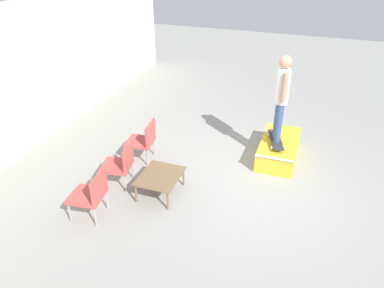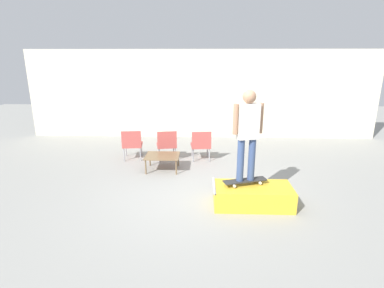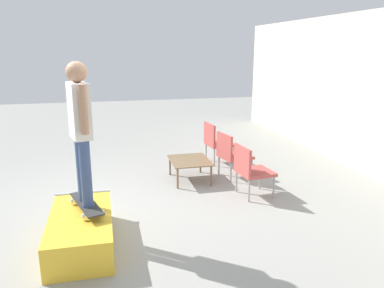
{
  "view_description": "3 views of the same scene",
  "coord_description": "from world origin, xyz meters",
  "px_view_note": "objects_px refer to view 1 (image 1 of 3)",
  "views": [
    {
      "loc": [
        -5.84,
        -0.96,
        4.11
      ],
      "look_at": [
        -0.17,
        1.07,
        0.67
      ],
      "focal_mm": 35.0,
      "sensor_mm": 36.0,
      "label": 1
    },
    {
      "loc": [
        0.08,
        -5.65,
        2.74
      ],
      "look_at": [
        -0.19,
        1.42,
        0.68
      ],
      "focal_mm": 28.0,
      "sensor_mm": 36.0,
      "label": 2
    },
    {
      "loc": [
        5.35,
        -0.05,
        2.33
      ],
      "look_at": [
        -0.5,
        1.34,
        0.79
      ],
      "focal_mm": 35.0,
      "sensor_mm": 36.0,
      "label": 3
    }
  ],
  "objects_px": {
    "person_skater": "(282,92)",
    "patio_chair_center": "(121,163)",
    "patio_chair_right": "(144,139)",
    "skate_ramp_box": "(279,149)",
    "coffee_table": "(160,177)",
    "patio_chair_left": "(91,193)",
    "skateboard_on_ramp": "(276,140)"
  },
  "relations": [
    {
      "from": "patio_chair_center",
      "to": "person_skater",
      "type": "bearing_deg",
      "value": 113.96
    },
    {
      "from": "person_skater",
      "to": "patio_chair_right",
      "type": "distance_m",
      "value": 2.84
    },
    {
      "from": "skate_ramp_box",
      "to": "patio_chair_right",
      "type": "distance_m",
      "value": 2.78
    },
    {
      "from": "skateboard_on_ramp",
      "to": "coffee_table",
      "type": "height_order",
      "value": "skateboard_on_ramp"
    },
    {
      "from": "skateboard_on_ramp",
      "to": "patio_chair_center",
      "type": "relative_size",
      "value": 1.04
    },
    {
      "from": "patio_chair_left",
      "to": "patio_chair_center",
      "type": "height_order",
      "value": "same"
    },
    {
      "from": "patio_chair_center",
      "to": "patio_chair_right",
      "type": "xyz_separation_m",
      "value": [
        0.94,
        -0.0,
        0.0
      ]
    },
    {
      "from": "coffee_table",
      "to": "patio_chair_center",
      "type": "height_order",
      "value": "patio_chair_center"
    },
    {
      "from": "patio_chair_right",
      "to": "patio_chair_center",
      "type": "bearing_deg",
      "value": -6.46
    },
    {
      "from": "patio_chair_left",
      "to": "patio_chair_right",
      "type": "height_order",
      "value": "same"
    },
    {
      "from": "patio_chair_center",
      "to": "patio_chair_right",
      "type": "relative_size",
      "value": 1.0
    },
    {
      "from": "skateboard_on_ramp",
      "to": "person_skater",
      "type": "relative_size",
      "value": 0.51
    },
    {
      "from": "skate_ramp_box",
      "to": "patio_chair_left",
      "type": "height_order",
      "value": "patio_chair_left"
    },
    {
      "from": "skateboard_on_ramp",
      "to": "person_skater",
      "type": "bearing_deg",
      "value": -107.6
    },
    {
      "from": "skate_ramp_box",
      "to": "person_skater",
      "type": "bearing_deg",
      "value": 154.09
    },
    {
      "from": "patio_chair_center",
      "to": "patio_chair_right",
      "type": "height_order",
      "value": "same"
    },
    {
      "from": "patio_chair_center",
      "to": "patio_chair_right",
      "type": "distance_m",
      "value": 0.94
    },
    {
      "from": "person_skater",
      "to": "patio_chair_left",
      "type": "relative_size",
      "value": 2.03
    },
    {
      "from": "skate_ramp_box",
      "to": "patio_chair_center",
      "type": "height_order",
      "value": "patio_chair_center"
    },
    {
      "from": "skateboard_on_ramp",
      "to": "patio_chair_center",
      "type": "height_order",
      "value": "patio_chair_center"
    },
    {
      "from": "person_skater",
      "to": "patio_chair_center",
      "type": "height_order",
      "value": "person_skater"
    },
    {
      "from": "person_skater",
      "to": "coffee_table",
      "type": "distance_m",
      "value": 2.76
    },
    {
      "from": "coffee_table",
      "to": "person_skater",
      "type": "bearing_deg",
      "value": -43.51
    },
    {
      "from": "person_skater",
      "to": "patio_chair_left",
      "type": "height_order",
      "value": "person_skater"
    },
    {
      "from": "skate_ramp_box",
      "to": "patio_chair_right",
      "type": "xyz_separation_m",
      "value": [
        -1.01,
        2.58,
        0.27
      ]
    },
    {
      "from": "skate_ramp_box",
      "to": "person_skater",
      "type": "height_order",
      "value": "person_skater"
    },
    {
      "from": "skate_ramp_box",
      "to": "patio_chair_right",
      "type": "relative_size",
      "value": 1.79
    },
    {
      "from": "person_skater",
      "to": "patio_chair_center",
      "type": "distance_m",
      "value": 3.25
    },
    {
      "from": "coffee_table",
      "to": "patio_chair_center",
      "type": "distance_m",
      "value": 0.79
    },
    {
      "from": "person_skater",
      "to": "coffee_table",
      "type": "height_order",
      "value": "person_skater"
    },
    {
      "from": "person_skater",
      "to": "patio_chair_center",
      "type": "bearing_deg",
      "value": 111.3
    },
    {
      "from": "coffee_table",
      "to": "patio_chair_center",
      "type": "relative_size",
      "value": 1.0
    }
  ]
}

